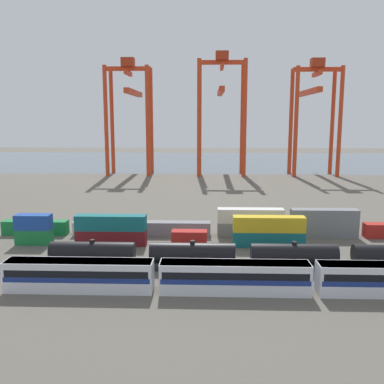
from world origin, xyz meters
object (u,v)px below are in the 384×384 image
object	(u,v)px
freight_tank_row	(294,257)
passenger_train	(235,276)
shipping_container_4	(189,238)
gantry_crane_east	(313,105)
gantry_crane_west	(130,105)
gantry_crane_central	(221,102)
shipping_container_8	(106,228)

from	to	relation	value
freight_tank_row	passenger_train	bearing A→B (deg)	-136.96
shipping_container_4	gantry_crane_east	world-z (taller)	gantry_crane_east
gantry_crane_west	gantry_crane_central	size ratio (longest dim) A/B	0.95
passenger_train	shipping_container_4	bearing A→B (deg)	107.90
shipping_container_4	shipping_container_8	size ratio (longest dim) A/B	0.50
shipping_container_4	freight_tank_row	bearing A→B (deg)	-37.20
freight_tank_row	gantry_crane_central	xyz separation A→B (m)	(-7.20, 110.05, 25.94)
shipping_container_4	gantry_crane_central	distance (m)	102.21
shipping_container_8	gantry_crane_central	world-z (taller)	gantry_crane_central
freight_tank_row	shipping_container_4	xyz separation A→B (m)	(-15.43, 11.71, -0.68)
passenger_train	gantry_crane_central	xyz separation A→B (m)	(1.75, 118.41, 25.78)
gantry_crane_west	freight_tank_row	bearing A→B (deg)	-68.82
gantry_crane_central	gantry_crane_east	xyz separation A→B (m)	(35.37, 0.56, -1.07)
shipping_container_8	gantry_crane_central	distance (m)	98.79
gantry_crane_central	gantry_crane_east	world-z (taller)	gantry_crane_central
gantry_crane_west	shipping_container_4	bearing A→B (deg)	-74.54
shipping_container_4	gantry_crane_west	distance (m)	104.99
passenger_train	gantry_crane_east	size ratio (longest dim) A/B	1.32
shipping_container_8	gantry_crane_central	size ratio (longest dim) A/B	0.26
freight_tank_row	gantry_crane_central	size ratio (longest dim) A/B	1.52
passenger_train	gantry_crane_east	xyz separation A→B (m)	(37.13, 118.97, 24.70)
freight_tank_row	gantry_crane_central	distance (m)	113.30
freight_tank_row	shipping_container_8	distance (m)	36.07
freight_tank_row	gantry_crane_west	bearing A→B (deg)	111.18
gantry_crane_central	gantry_crane_east	distance (m)	35.39
passenger_train	shipping_container_8	size ratio (longest dim) A/B	4.76
shipping_container_4	gantry_crane_east	xyz separation A→B (m)	(43.61, 98.90, 25.55)
shipping_container_4	gantry_crane_west	bearing A→B (deg)	105.46
gantry_crane_central	passenger_train	bearing A→B (deg)	-90.85
passenger_train	gantry_crane_east	distance (m)	127.05
shipping_container_4	gantry_crane_west	world-z (taller)	gantry_crane_west
gantry_crane_east	gantry_crane_central	bearing A→B (deg)	-179.09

